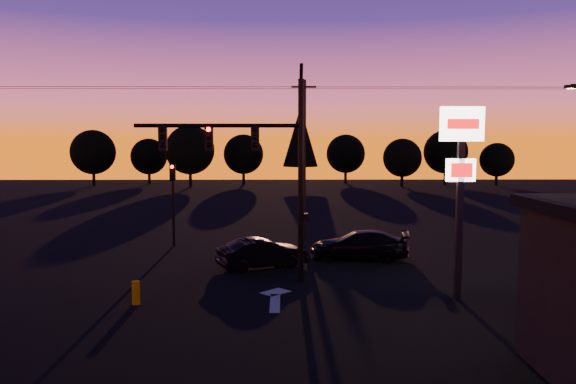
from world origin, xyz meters
name	(u,v)px	position (x,y,z in m)	size (l,w,h in m)	color
ground	(259,312)	(0.00, 0.00, 0.00)	(120.00, 120.00, 0.00)	black
lane_arrow	(275,298)	(0.50, 1.67, 0.01)	(1.20, 3.10, 0.01)	beige
traffic_signal_mast	(260,158)	(-0.10, 3.99, 4.94)	(6.79, 0.52, 8.58)	black
secondary_signal	(173,192)	(-5.00, 11.49, 2.86)	(0.30, 0.31, 4.35)	black
pylon_sign	(461,161)	(7.00, 1.50, 4.91)	(1.50, 0.28, 6.80)	black
utility_pole_1	(304,158)	(2.00, 14.00, 4.59)	(1.40, 0.26, 9.00)	black
power_wires	(304,87)	(2.00, 14.00, 8.57)	(36.00, 1.22, 0.07)	black
bollard	(136,293)	(-4.29, 0.94, 0.41)	(0.27, 0.27, 0.81)	#D99A00
tree_0	(93,152)	(-22.00, 50.00, 4.06)	(5.36, 5.36, 6.74)	black
tree_1	(149,157)	(-16.00, 53.00, 3.43)	(4.54, 4.54, 5.71)	black
tree_2	(190,150)	(-10.00, 48.00, 4.37)	(5.77, 5.78, 7.26)	black
tree_3	(243,154)	(-4.00, 52.00, 3.75)	(4.95, 4.95, 6.22)	black
tree_4	(300,137)	(3.00, 49.00, 5.93)	(4.18, 4.18, 9.50)	black
tree_5	(346,154)	(9.00, 54.00, 3.75)	(4.95, 4.95, 6.22)	black
tree_6	(402,158)	(15.00, 48.00, 3.43)	(4.54, 4.54, 5.71)	black
tree_7	(446,152)	(21.00, 51.00, 4.06)	(5.36, 5.36, 6.74)	black
tree_8	(497,160)	(27.00, 50.00, 3.12)	(4.12, 4.12, 5.19)	black
car_mid	(263,253)	(-0.11, 6.40, 0.65)	(1.38, 3.96, 1.30)	black
car_right	(359,245)	(4.42, 8.18, 0.67)	(1.89, 4.64, 1.35)	black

